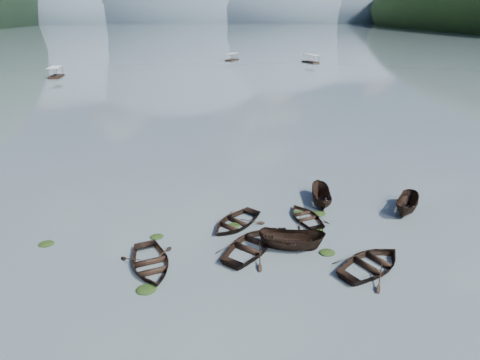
{
  "coord_description": "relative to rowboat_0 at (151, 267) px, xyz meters",
  "views": [
    {
      "loc": [
        -2.61,
        -15.93,
        14.44
      ],
      "look_at": [
        0.0,
        12.0,
        2.0
      ],
      "focal_mm": 28.0,
      "sensor_mm": 36.0,
      "label": 1
    }
  ],
  "objects": [
    {
      "name": "ground_plane",
      "position": [
        6.4,
        -3.66,
        0.0
      ],
      "size": [
        2400.0,
        2400.0,
        0.0
      ],
      "primitive_type": "plane",
      "color": "#4A575C"
    },
    {
      "name": "haze_mtn_a",
      "position": [
        -253.6,
        896.34,
        0.0
      ],
      "size": [
        520.0,
        520.0,
        280.0
      ],
      "primitive_type": "ellipsoid",
      "color": "#475666",
      "rests_on": "ground"
    },
    {
      "name": "haze_mtn_b",
      "position": [
        -53.6,
        896.34,
        0.0
      ],
      "size": [
        520.0,
        520.0,
        340.0
      ],
      "primitive_type": "ellipsoid",
      "color": "#475666",
      "rests_on": "ground"
    },
    {
      "name": "haze_mtn_c",
      "position": [
        146.4,
        896.34,
        0.0
      ],
      "size": [
        520.0,
        520.0,
        260.0
      ],
      "primitive_type": "ellipsoid",
      "color": "#475666",
      "rests_on": "ground"
    },
    {
      "name": "haze_mtn_d",
      "position": [
        326.4,
        896.34,
        0.0
      ],
      "size": [
        520.0,
        520.0,
        220.0
      ],
      "primitive_type": "ellipsoid",
      "color": "#475666",
      "rests_on": "ground"
    },
    {
      "name": "rowboat_0",
      "position": [
        0.0,
        0.0,
        0.0
      ],
      "size": [
        4.62,
        5.54,
        0.99
      ],
      "primitive_type": "imported",
      "rotation": [
        0.0,
        0.0,
        0.29
      ],
      "color": "black",
      "rests_on": "ground"
    },
    {
      "name": "rowboat_1",
      "position": [
        6.48,
        1.24,
        0.0
      ],
      "size": [
        5.99,
        6.2,
        1.05
      ],
      "primitive_type": "imported",
      "rotation": [
        0.0,
        0.0,
        2.46
      ],
      "color": "black",
      "rests_on": "ground"
    },
    {
      "name": "rowboat_2",
      "position": [
        9.16,
        1.1,
        0.0
      ],
      "size": [
        4.68,
        2.69,
        1.7
      ],
      "primitive_type": "imported",
      "rotation": [
        0.0,
        0.0,
        1.32
      ],
      "color": "black",
      "rests_on": "ground"
    },
    {
      "name": "rowboat_3",
      "position": [
        11.19,
        4.99,
        0.0
      ],
      "size": [
        3.65,
        4.43,
        0.8
      ],
      "primitive_type": "imported",
      "rotation": [
        0.0,
        0.0,
        3.4
      ],
      "color": "black",
      "rests_on": "ground"
    },
    {
      "name": "rowboat_4",
      "position": [
        13.69,
        -1.4,
        0.0
      ],
      "size": [
        6.08,
        5.56,
        1.03
      ],
      "primitive_type": "imported",
      "rotation": [
        0.0,
        0.0,
        2.09
      ],
      "color": "black",
      "rests_on": "ground"
    },
    {
      "name": "rowboat_5",
      "position": [
        19.45,
        5.35,
        0.0
      ],
      "size": [
        3.72,
        4.16,
        1.58
      ],
      "primitive_type": "imported",
      "rotation": [
        0.0,
        0.0,
        -0.66
      ],
      "color": "black",
      "rests_on": "ground"
    },
    {
      "name": "rowboat_7",
      "position": [
        5.7,
        4.56,
        0.0
      ],
      "size": [
        5.56,
        5.6,
        0.95
      ],
      "primitive_type": "imported",
      "rotation": [
        0.0,
        0.0,
        5.52
      ],
      "color": "black",
      "rests_on": "ground"
    },
    {
      "name": "rowboat_8",
      "position": [
        13.05,
        7.45,
        0.0
      ],
      "size": [
        2.06,
        4.16,
        1.54
      ],
      "primitive_type": "imported",
      "rotation": [
        0.0,
        0.0,
        3.0
      ],
      "color": "black",
      "rests_on": "ground"
    },
    {
      "name": "weed_clump_0",
      "position": [
        0.04,
        -2.18,
        0.0
      ],
      "size": [
        1.18,
        0.96,
        0.26
      ],
      "primitive_type": "ellipsoid",
      "color": "black",
      "rests_on": "ground"
    },
    {
      "name": "weed_clump_1",
      "position": [
        0.02,
        3.42,
        0.0
      ],
      "size": [
        0.96,
        0.77,
        0.21
      ],
      "primitive_type": "ellipsoid",
      "color": "black",
      "rests_on": "ground"
    },
    {
      "name": "weed_clump_2",
      "position": [
        11.45,
        0.4,
        0.0
      ],
      "size": [
        1.08,
        0.86,
        0.23
      ],
      "primitive_type": "ellipsoid",
      "color": "black",
      "rests_on": "ground"
    },
    {
      "name": "weed_clump_3",
      "position": [
        10.84,
        5.95,
        0.0
      ],
      "size": [
        0.86,
        0.73,
        0.19
      ],
      "primitive_type": "ellipsoid",
      "color": "black",
      "rests_on": "ground"
    },
    {
      "name": "weed_clump_4",
      "position": [
        11.52,
        3.22,
        0.0
      ],
      "size": [
        1.0,
        0.79,
        0.21
      ],
      "primitive_type": "ellipsoid",
      "color": "black",
      "rests_on": "ground"
    },
    {
      "name": "weed_clump_5",
      "position": [
        -7.44,
        3.2,
        0.0
      ],
      "size": [
        1.04,
        0.84,
        0.22
      ],
      "primitive_type": "ellipsoid",
      "color": "black",
      "rests_on": "ground"
    },
    {
      "name": "weed_clump_6",
      "position": [
        5.59,
        4.49,
        0.0
      ],
      "size": [
        0.92,
        0.77,
        0.19
      ],
      "primitive_type": "ellipsoid",
      "color": "black",
      "rests_on": "ground"
    },
    {
      "name": "weed_clump_7",
      "position": [
        12.41,
        5.59,
        0.0
      ],
      "size": [
        1.06,
        0.85,
        0.23
      ],
      "primitive_type": "ellipsoid",
      "color": "black",
      "rests_on": "ground"
    },
    {
      "name": "pontoon_left",
      "position": [
        -33.24,
        80.65,
        0.0
      ],
      "size": [
        3.12,
        6.39,
        2.37
      ],
      "primitive_type": null,
      "rotation": [
        0.0,
        0.0,
        0.09
      ],
      "color": "black",
      "rests_on": "ground"
    },
    {
      "name": "pontoon_centre",
      "position": [
        13.49,
        113.83,
        0.0
      ],
      "size": [
        5.2,
        6.38,
        2.28
      ],
      "primitive_type": null,
      "rotation": [
        0.0,
        0.0,
        -0.54
      ],
      "color": "black",
      "rests_on": "ground"
    },
    {
      "name": "pontoon_right",
      "position": [
        38.65,
        105.16,
        0.0
      ],
      "size": [
        4.81,
        6.81,
        2.41
      ],
      "primitive_type": null,
      "rotation": [
        0.0,
        0.0,
        0.39
      ],
      "color": "black",
      "rests_on": "ground"
    }
  ]
}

